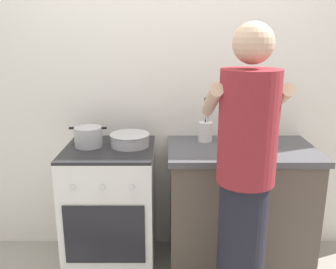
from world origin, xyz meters
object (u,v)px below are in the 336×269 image
at_px(utensil_crock, 206,129).
at_px(spice_bottle, 255,144).
at_px(oil_bottle, 269,130).
at_px(person, 244,188).
at_px(pot, 88,137).
at_px(mixing_bowl, 130,139).
at_px(stove_range, 112,208).

relative_size(utensil_crock, spice_bottle, 3.46).
xyz_separation_m(oil_bottle, person, (-0.28, -0.62, -0.15)).
distance_m(pot, mixing_bowl, 0.28).
distance_m(oil_bottle, person, 0.70).
distance_m(stove_range, oil_bottle, 1.22).
bearing_deg(pot, stove_range, -12.62).
bearing_deg(person, oil_bottle, 65.50).
bearing_deg(person, mixing_bowl, 137.11).
height_order(stove_range, spice_bottle, spice_bottle).
height_order(mixing_bowl, utensil_crock, utensil_crock).
bearing_deg(spice_bottle, oil_bottle, 44.37).
height_order(utensil_crock, person, person).
xyz_separation_m(stove_range, utensil_crock, (0.67, 0.16, 0.54)).
distance_m(stove_range, mixing_bowl, 0.52).
bearing_deg(person, stove_range, 144.23).
distance_m(stove_range, pot, 0.54).
height_order(stove_range, utensil_crock, utensil_crock).
xyz_separation_m(mixing_bowl, oil_bottle, (0.94, 0.01, 0.06)).
xyz_separation_m(pot, spice_bottle, (1.11, -0.10, -0.02)).
relative_size(stove_range, spice_bottle, 9.79).
bearing_deg(person, pot, 147.12).
xyz_separation_m(pot, person, (0.94, -0.61, -0.11)).
xyz_separation_m(mixing_bowl, person, (0.66, -0.61, -0.09)).
bearing_deg(mixing_bowl, pot, -178.82).
xyz_separation_m(spice_bottle, oil_bottle, (0.12, 0.12, 0.06)).
distance_m(utensil_crock, person, 0.76).
bearing_deg(person, spice_bottle, 71.98).
bearing_deg(spice_bottle, person, -108.02).
bearing_deg(pot, oil_bottle, 0.67).
xyz_separation_m(mixing_bowl, utensil_crock, (0.53, 0.12, 0.04)).
bearing_deg(utensil_crock, mixing_bowl, -167.26).
relative_size(pot, mixing_bowl, 0.93).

